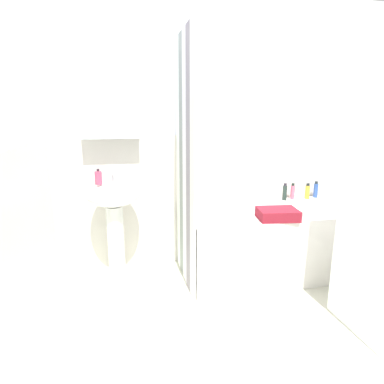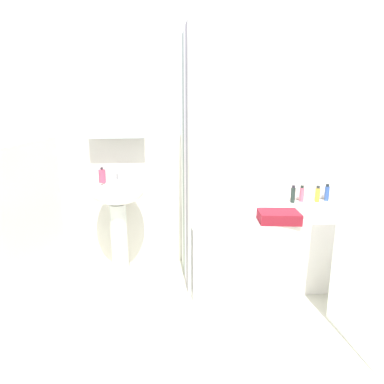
{
  "view_description": "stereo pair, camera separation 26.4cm",
  "coord_description": "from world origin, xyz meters",
  "px_view_note": "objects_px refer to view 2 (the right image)",
  "views": [
    {
      "loc": [
        -0.95,
        -1.73,
        1.39
      ],
      "look_at": [
        -0.41,
        0.78,
        0.78
      ],
      "focal_mm": 31.38,
      "sensor_mm": 36.0,
      "label": 1
    },
    {
      "loc": [
        -0.69,
        -1.77,
        1.39
      ],
      "look_at": [
        -0.41,
        0.78,
        0.78
      ],
      "focal_mm": 31.38,
      "sensor_mm": 36.0,
      "label": 2
    }
  ],
  "objects_px": {
    "lotion_bottle": "(317,194)",
    "conditioner_bottle": "(293,195)",
    "toothbrush_cup": "(126,175)",
    "towel_folded": "(279,217)",
    "soap_dispenser": "(102,176)",
    "sink": "(118,207)",
    "shampoo_bottle": "(327,193)",
    "bathtub": "(272,244)",
    "body_wash_bottle": "(302,194)"
  },
  "relations": [
    {
      "from": "lotion_bottle",
      "to": "conditioner_bottle",
      "type": "relative_size",
      "value": 0.93
    },
    {
      "from": "toothbrush_cup",
      "to": "towel_folded",
      "type": "relative_size",
      "value": 0.32
    },
    {
      "from": "soap_dispenser",
      "to": "towel_folded",
      "type": "height_order",
      "value": "soap_dispenser"
    },
    {
      "from": "sink",
      "to": "lotion_bottle",
      "type": "height_order",
      "value": "sink"
    },
    {
      "from": "soap_dispenser",
      "to": "shampoo_bottle",
      "type": "height_order",
      "value": "soap_dispenser"
    },
    {
      "from": "bathtub",
      "to": "towel_folded",
      "type": "height_order",
      "value": "towel_folded"
    },
    {
      "from": "towel_folded",
      "to": "soap_dispenser",
      "type": "bearing_deg",
      "value": 163.43
    },
    {
      "from": "toothbrush_cup",
      "to": "lotion_bottle",
      "type": "xyz_separation_m",
      "value": [
        1.76,
        0.07,
        -0.23
      ]
    },
    {
      "from": "sink",
      "to": "conditioner_bottle",
      "type": "xyz_separation_m",
      "value": [
        1.59,
        0.1,
        0.04
      ]
    },
    {
      "from": "conditioner_bottle",
      "to": "towel_folded",
      "type": "xyz_separation_m",
      "value": [
        -0.33,
        -0.53,
        -0.04
      ]
    },
    {
      "from": "conditioner_bottle",
      "to": "towel_folded",
      "type": "bearing_deg",
      "value": -121.96
    },
    {
      "from": "conditioner_bottle",
      "to": "toothbrush_cup",
      "type": "bearing_deg",
      "value": -177.67
    },
    {
      "from": "bathtub",
      "to": "conditioner_bottle",
      "type": "xyz_separation_m",
      "value": [
        0.28,
        0.28,
        0.36
      ]
    },
    {
      "from": "soap_dispenser",
      "to": "towel_folded",
      "type": "distance_m",
      "value": 1.45
    },
    {
      "from": "shampoo_bottle",
      "to": "towel_folded",
      "type": "relative_size",
      "value": 0.53
    },
    {
      "from": "soap_dispenser",
      "to": "bathtub",
      "type": "height_order",
      "value": "soap_dispenser"
    },
    {
      "from": "lotion_bottle",
      "to": "conditioner_bottle",
      "type": "bearing_deg",
      "value": -179.06
    },
    {
      "from": "toothbrush_cup",
      "to": "body_wash_bottle",
      "type": "height_order",
      "value": "toothbrush_cup"
    },
    {
      "from": "towel_folded",
      "to": "conditioner_bottle",
      "type": "bearing_deg",
      "value": 58.04
    },
    {
      "from": "soap_dispenser",
      "to": "lotion_bottle",
      "type": "distance_m",
      "value": 1.96
    },
    {
      "from": "bathtub",
      "to": "towel_folded",
      "type": "bearing_deg",
      "value": -101.74
    },
    {
      "from": "soap_dispenser",
      "to": "conditioner_bottle",
      "type": "height_order",
      "value": "soap_dispenser"
    },
    {
      "from": "toothbrush_cup",
      "to": "sink",
      "type": "bearing_deg",
      "value": -153.74
    },
    {
      "from": "sink",
      "to": "conditioner_bottle",
      "type": "height_order",
      "value": "sink"
    },
    {
      "from": "soap_dispenser",
      "to": "bathtub",
      "type": "relative_size",
      "value": 0.09
    },
    {
      "from": "sink",
      "to": "soap_dispenser",
      "type": "height_order",
      "value": "soap_dispenser"
    },
    {
      "from": "sink",
      "to": "soap_dispenser",
      "type": "relative_size",
      "value": 6.43
    },
    {
      "from": "soap_dispenser",
      "to": "sink",
      "type": "bearing_deg",
      "value": 15.08
    },
    {
      "from": "body_wash_bottle",
      "to": "toothbrush_cup",
      "type": "bearing_deg",
      "value": -176.8
    },
    {
      "from": "toothbrush_cup",
      "to": "shampoo_bottle",
      "type": "xyz_separation_m",
      "value": [
        1.87,
        0.1,
        -0.23
      ]
    },
    {
      "from": "towel_folded",
      "to": "bathtub",
      "type": "bearing_deg",
      "value": 78.26
    },
    {
      "from": "sink",
      "to": "soap_dispenser",
      "type": "distance_m",
      "value": 0.3
    },
    {
      "from": "shampoo_bottle",
      "to": "towel_folded",
      "type": "xyz_separation_m",
      "value": [
        -0.68,
        -0.57,
        -0.03
      ]
    },
    {
      "from": "sink",
      "to": "soap_dispenser",
      "type": "xyz_separation_m",
      "value": [
        -0.11,
        -0.03,
        0.28
      ]
    },
    {
      "from": "soap_dispenser",
      "to": "lotion_bottle",
      "type": "bearing_deg",
      "value": 3.88
    },
    {
      "from": "towel_folded",
      "to": "toothbrush_cup",
      "type": "bearing_deg",
      "value": 158.23
    },
    {
      "from": "lotion_bottle",
      "to": "towel_folded",
      "type": "bearing_deg",
      "value": -136.85
    },
    {
      "from": "toothbrush_cup",
      "to": "towel_folded",
      "type": "bearing_deg",
      "value": -21.77
    },
    {
      "from": "toothbrush_cup",
      "to": "conditioner_bottle",
      "type": "height_order",
      "value": "toothbrush_cup"
    },
    {
      "from": "sink",
      "to": "body_wash_bottle",
      "type": "bearing_deg",
      "value": 4.3
    },
    {
      "from": "body_wash_bottle",
      "to": "shampoo_bottle",
      "type": "bearing_deg",
      "value": 1.21
    },
    {
      "from": "soap_dispenser",
      "to": "conditioner_bottle",
      "type": "xyz_separation_m",
      "value": [
        1.7,
        0.13,
        -0.24
      ]
    },
    {
      "from": "soap_dispenser",
      "to": "towel_folded",
      "type": "bearing_deg",
      "value": -16.57
    },
    {
      "from": "conditioner_bottle",
      "to": "shampoo_bottle",
      "type": "bearing_deg",
      "value": 5.55
    },
    {
      "from": "lotion_bottle",
      "to": "conditioner_bottle",
      "type": "xyz_separation_m",
      "value": [
        -0.24,
        -0.0,
        0.01
      ]
    },
    {
      "from": "soap_dispenser",
      "to": "body_wash_bottle",
      "type": "relative_size",
      "value": 0.84
    },
    {
      "from": "shampoo_bottle",
      "to": "lotion_bottle",
      "type": "bearing_deg",
      "value": -164.51
    },
    {
      "from": "lotion_bottle",
      "to": "body_wash_bottle",
      "type": "bearing_deg",
      "value": 170.27
    },
    {
      "from": "sink",
      "to": "body_wash_bottle",
      "type": "relative_size",
      "value": 5.38
    },
    {
      "from": "sink",
      "to": "towel_folded",
      "type": "distance_m",
      "value": 1.33
    }
  ]
}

